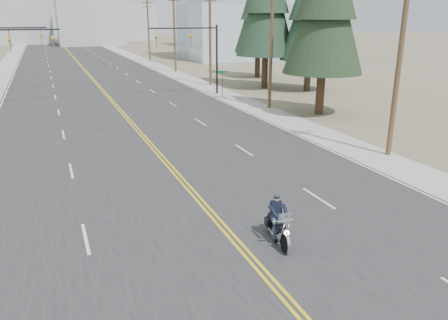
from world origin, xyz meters
TOP-DOWN VIEW (x-y plane):
  - ground_plane at (0.00, 0.00)m, footprint 400.00×400.00m
  - road at (0.00, 70.00)m, footprint 20.00×200.00m
  - sidewalk_left at (-11.50, 70.00)m, footprint 3.00×200.00m
  - sidewalk_right at (11.50, 70.00)m, footprint 3.00×200.00m
  - traffic_mast_left at (-8.98, 32.00)m, footprint 7.10×0.26m
  - traffic_mast_right at (8.98, 32.00)m, footprint 7.10×0.26m
  - traffic_mast_far at (-9.31, 40.00)m, footprint 6.10×0.26m
  - street_sign at (10.80, 30.00)m, footprint 0.90×0.06m
  - utility_pole_a at (12.50, 8.00)m, footprint 2.20×0.30m
  - utility_pole_b at (12.50, 23.00)m, footprint 2.20×0.30m
  - utility_pole_c at (12.50, 38.00)m, footprint 2.20×0.30m
  - utility_pole_d at (12.50, 53.00)m, footprint 2.20×0.30m
  - utility_pole_e at (12.50, 70.00)m, footprint 2.20×0.30m
  - glass_building at (32.00, 70.00)m, footprint 24.00×16.00m
  - haze_bldg_b at (8.00, 125.00)m, footprint 18.00×14.00m
  - haze_bldg_c at (40.00, 110.00)m, footprint 16.00×12.00m
  - haze_bldg_e at (25.00, 150.00)m, footprint 14.00×14.00m
  - motorcyclist at (1.41, 1.20)m, footprint 1.29×2.28m
  - conifer_far at (20.86, 42.42)m, footprint 6.22×6.22m

SIDE VIEW (x-z plane):
  - ground_plane at x=0.00m, z-range 0.00..0.00m
  - road at x=0.00m, z-range 0.00..0.01m
  - sidewalk_left at x=-11.50m, z-range 0.00..0.01m
  - sidewalk_right at x=11.50m, z-range 0.00..0.01m
  - motorcyclist at x=1.41m, z-range 0.00..1.68m
  - street_sign at x=10.80m, z-range 0.49..3.12m
  - traffic_mast_far at x=-9.31m, z-range 1.37..8.37m
  - traffic_mast_left at x=-8.98m, z-range 1.44..8.44m
  - traffic_mast_right at x=8.98m, z-range 1.44..8.44m
  - utility_pole_a at x=12.50m, z-range 0.23..11.23m
  - utility_pole_c at x=12.50m, z-range 0.23..11.23m
  - utility_pole_e at x=12.50m, z-range 0.23..11.23m
  - utility_pole_b at x=12.50m, z-range 0.23..11.73m
  - utility_pole_d at x=12.50m, z-range 0.23..11.73m
  - haze_bldg_e at x=25.00m, z-range 0.00..12.00m
  - haze_bldg_b at x=8.00m, z-range 0.00..14.00m
  - haze_bldg_c at x=40.00m, z-range 0.00..18.00m
  - conifer_far at x=20.86m, z-range 1.23..17.88m
  - glass_building at x=32.00m, z-range 0.00..20.00m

